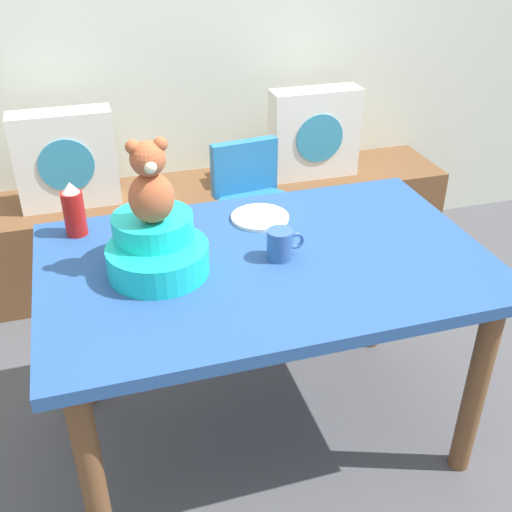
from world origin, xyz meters
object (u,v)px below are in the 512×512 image
object	(u,v)px
dining_table	(265,285)
dinner_plate_near	(260,217)
pillow_floral_right	(314,134)
teddy_bear	(150,184)
pillow_floral_left	(66,160)
infant_seat_teal	(156,248)
ketchup_bottle	(74,210)
book_stack	(235,174)
highchair	(256,209)
coffee_mug	(281,244)

from	to	relation	value
dining_table	dinner_plate_near	bearing A→B (deg)	76.50
pillow_floral_right	dinner_plate_near	world-z (taller)	pillow_floral_right
teddy_bear	pillow_floral_left	bearing A→B (deg)	101.99
pillow_floral_right	infant_seat_teal	xyz separation A→B (m)	(-0.95, -1.13, 0.13)
pillow_floral_right	ketchup_bottle	size ratio (longest dim) A/B	2.38
book_stack	infant_seat_teal	xyz separation A→B (m)	(-0.54, -1.15, 0.31)
teddy_bear	dinner_plate_near	distance (m)	0.52
highchair	dining_table	bearing A→B (deg)	-104.55
pillow_floral_right	dinner_plate_near	size ratio (longest dim) A/B	2.20
dining_table	highchair	world-z (taller)	highchair
pillow_floral_left	book_stack	world-z (taller)	pillow_floral_left
dining_table	coffee_mug	bearing A→B (deg)	-13.70
teddy_bear	pillow_floral_right	bearing A→B (deg)	50.06
pillow_floral_left	book_stack	size ratio (longest dim) A/B	2.20
ketchup_bottle	dining_table	bearing A→B (deg)	-30.93
dinner_plate_near	pillow_floral_left	bearing A→B (deg)	124.61
pillow_floral_left	highchair	bearing A→B (deg)	-28.59
dining_table	dinner_plate_near	xyz separation A→B (m)	(0.06, 0.26, 0.11)
highchair	coffee_mug	bearing A→B (deg)	-101.08
ketchup_bottle	coffee_mug	size ratio (longest dim) A/B	1.54
highchair	dinner_plate_near	size ratio (longest dim) A/B	3.95
coffee_mug	pillow_floral_left	bearing A→B (deg)	117.51
pillow_floral_left	coffee_mug	xyz separation A→B (m)	(0.61, -1.18, 0.11)
book_stack	teddy_bear	world-z (taller)	teddy_bear
coffee_mug	dinner_plate_near	distance (m)	0.27
dining_table	infant_seat_teal	xyz separation A→B (m)	(-0.33, 0.03, 0.17)
infant_seat_teal	pillow_floral_right	bearing A→B (deg)	50.05
pillow_floral_right	dining_table	xyz separation A→B (m)	(-0.62, -1.17, -0.04)
pillow_floral_left	book_stack	bearing A→B (deg)	1.53
highchair	coffee_mug	xyz separation A→B (m)	(-0.15, -0.76, 0.27)
pillow_floral_left	dining_table	distance (m)	1.30
pillow_floral_right	dining_table	world-z (taller)	pillow_floral_right
highchair	coffee_mug	world-z (taller)	coffee_mug
pillow_floral_right	coffee_mug	distance (m)	1.32
pillow_floral_left	ketchup_bottle	distance (m)	0.85
infant_seat_teal	dinner_plate_near	size ratio (longest dim) A/B	1.65
teddy_bear	coffee_mug	world-z (taller)	teddy_bear
teddy_bear	infant_seat_teal	bearing A→B (deg)	90.00
dining_table	coffee_mug	distance (m)	0.16
pillow_floral_left	dinner_plate_near	distance (m)	1.11
dining_table	infant_seat_teal	bearing A→B (deg)	174.19
dining_table	ketchup_bottle	size ratio (longest dim) A/B	7.46
ketchup_bottle	infant_seat_teal	bearing A→B (deg)	-53.14
pillow_floral_left	ketchup_bottle	bearing A→B (deg)	-88.66
book_stack	highchair	world-z (taller)	highchair
book_stack	coffee_mug	size ratio (longest dim) A/B	1.67
ketchup_bottle	dinner_plate_near	bearing A→B (deg)	-6.84
teddy_bear	ketchup_bottle	size ratio (longest dim) A/B	1.35
ketchup_bottle	pillow_floral_right	bearing A→B (deg)	35.60
book_stack	dining_table	world-z (taller)	dining_table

